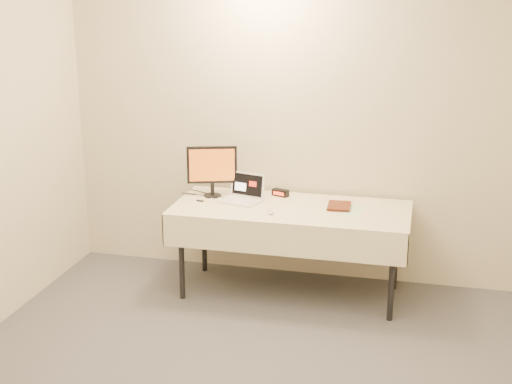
% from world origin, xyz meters
% --- Properties ---
extents(back_wall, '(4.00, 0.10, 2.70)m').
position_xyz_m(back_wall, '(0.00, 2.50, 1.35)').
color(back_wall, beige).
rests_on(back_wall, ground).
extents(table, '(1.86, 0.81, 0.74)m').
position_xyz_m(table, '(0.00, 2.05, 0.68)').
color(table, black).
rests_on(table, ground).
extents(laptop, '(0.36, 0.32, 0.22)m').
position_xyz_m(laptop, '(-0.41, 2.13, 0.79)').
color(laptop, white).
rests_on(laptop, table).
extents(monitor, '(0.40, 0.18, 0.42)m').
position_xyz_m(monitor, '(-0.69, 2.19, 0.98)').
color(monitor, black).
rests_on(monitor, table).
extents(book, '(0.18, 0.03, 0.24)m').
position_xyz_m(book, '(0.28, 2.12, 0.86)').
color(book, maroon).
rests_on(book, table).
extents(alarm_clock, '(0.15, 0.10, 0.06)m').
position_xyz_m(alarm_clock, '(-0.14, 2.32, 0.77)').
color(alarm_clock, black).
rests_on(alarm_clock, table).
extents(clicker, '(0.07, 0.11, 0.02)m').
position_xyz_m(clicker, '(-0.12, 1.85, 0.75)').
color(clicker, silver).
rests_on(clicker, table).
extents(paper_form, '(0.15, 0.31, 0.00)m').
position_xyz_m(paper_form, '(0.50, 2.06, 0.74)').
color(paper_form, '#C5E7B7').
rests_on(paper_form, table).
extents(usb_dongle, '(0.06, 0.02, 0.01)m').
position_xyz_m(usb_dongle, '(-0.74, 2.02, 0.74)').
color(usb_dongle, black).
rests_on(usb_dongle, table).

